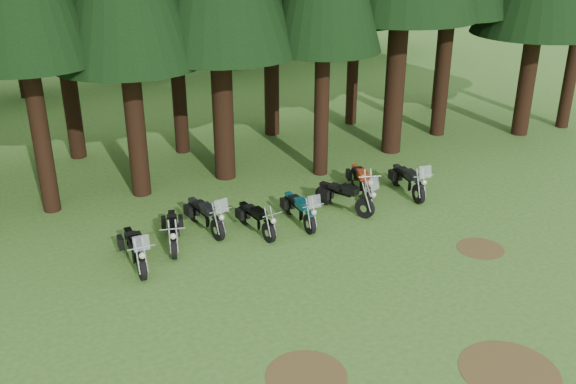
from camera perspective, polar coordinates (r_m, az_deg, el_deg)
name	(u,v)px	position (r m, az deg, el deg)	size (l,w,h in m)	color
ground	(367,296)	(17.22, 7.02, -9.15)	(120.00, 120.00, 0.00)	#366323
decid_3	(16,13)	(37.27, -22.99, 14.46)	(6.12, 5.95, 7.65)	black
decid_4	(130,5)	(39.62, -13.88, 15.82)	(5.93, 5.76, 7.41)	black
dirt_patch_0	(306,376)	(14.51, 1.66, -16.04)	(1.80, 1.80, 0.01)	#4C3D1E
dirt_patch_1	(480,248)	(20.17, 16.74, -4.83)	(1.40, 1.40, 0.01)	#4C3D1E
dirt_patch_2	(509,371)	(15.42, 19.08, -14.82)	(2.20, 2.20, 0.01)	#4C3D1E
motorcycle_0	(135,251)	(18.69, -13.45, -5.09)	(0.50, 2.35, 1.48)	black
motorcycle_1	(173,232)	(19.59, -10.20, -3.50)	(0.81, 2.17, 0.91)	black
motorcycle_2	(205,216)	(20.35, -7.36, -2.15)	(0.55, 2.35, 1.48)	black
motorcycle_3	(256,220)	(20.09, -2.86, -2.48)	(0.37, 2.14, 0.87)	black
motorcycle_4	(299,210)	(20.63, 1.02, -1.64)	(0.49, 2.26, 1.42)	black
motorcycle_5	(345,197)	(21.57, 5.07, -0.47)	(1.16, 2.32, 1.50)	black
motorcycle_6	(361,182)	(22.93, 6.50, 0.91)	(0.93, 2.27, 0.96)	black
motorcycle_7	(408,181)	(23.17, 10.61, 0.93)	(0.72, 2.38, 1.50)	black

